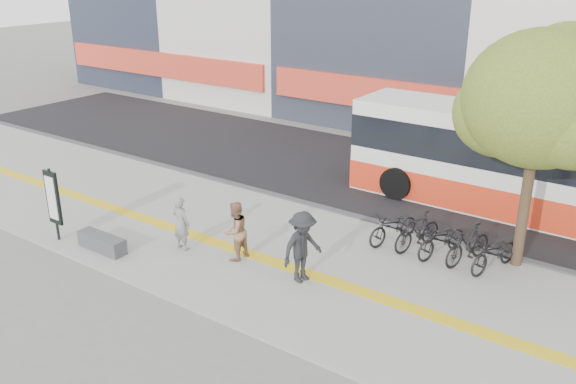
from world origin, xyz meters
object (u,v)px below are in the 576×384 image
Objects in this scene: bus at (538,170)px; pedestrian_tan at (235,231)px; bench at (102,243)px; seated_woman at (181,223)px; street_tree at (541,101)px; signboard at (53,199)px; pedestrian_dark at (302,247)px.

bus reaches higher than pedestrian_tan.
bench is 0.13× the size of bus.
bench is 1.02× the size of seated_woman.
street_tree reaches higher than seated_woman.
bus reaches higher than bench.
pedestrian_dark is (7.18, 2.13, -0.34)m from signboard.
street_tree is 6.89m from pedestrian_dark.
pedestrian_tan is at bearing 27.37° from bench.
bench is at bearing -148.38° from street_tree.
seated_woman is at bearing -131.54° from bus.
signboard is 5.46m from pedestrian_tan.
seated_woman is at bearing -149.71° from street_tree.
pedestrian_dark is (3.78, 0.47, 0.16)m from seated_woman.
pedestrian_tan is at bearing -126.02° from bus.
bench is 5.92m from pedestrian_dark.
pedestrian_tan is at bearing -146.23° from street_tree.
street_tree reaches higher than signboard.
pedestrian_tan is 2.16m from pedestrian_dark.
bus is 7.27× the size of pedestrian_tan.
pedestrian_tan is 0.88× the size of pedestrian_dark.
seated_woman is 1.68m from pedestrian_tan.
bench is at bearing -59.32° from pedestrian_tan.
pedestrian_dark is at bearing 16.54° from signboard.
seated_woman is 0.95× the size of pedestrian_tan.
bus is at bearing -130.32° from seated_woman.
signboard is 13.40m from street_tree.
street_tree reaches higher than pedestrian_tan.
street_tree is 3.81× the size of pedestrian_tan.
bus reaches higher than signboard.
pedestrian_tan reaches higher than seated_woman.
bus is 8.68m from pedestrian_dark.
seated_woman is 3.81m from pedestrian_dark.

